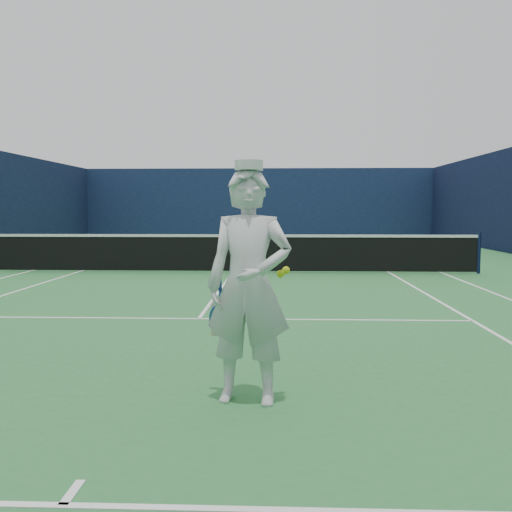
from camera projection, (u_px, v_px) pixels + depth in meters
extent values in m
plane|color=#2A7035|center=(233.00, 272.00, 15.05)|extent=(80.00, 80.00, 0.00)
cube|color=white|center=(253.00, 244.00, 26.88)|extent=(11.03, 0.06, 0.01)
cube|color=white|center=(63.00, 506.00, 3.21)|extent=(11.03, 0.06, 0.01)
cube|color=white|center=(29.00, 271.00, 15.27)|extent=(0.06, 23.83, 0.01)
cube|color=white|center=(443.00, 273.00, 14.83)|extent=(0.06, 23.83, 0.01)
cube|color=white|center=(79.00, 272.00, 15.21)|extent=(0.06, 23.77, 0.01)
cube|color=white|center=(390.00, 273.00, 14.88)|extent=(0.06, 23.77, 0.01)
cube|color=white|center=(247.00, 253.00, 21.42)|extent=(8.23, 0.06, 0.01)
cube|color=white|center=(199.00, 319.00, 8.67)|extent=(8.23, 0.06, 0.01)
cube|color=white|center=(233.00, 272.00, 15.05)|extent=(0.06, 12.80, 0.01)
cube|color=white|center=(253.00, 245.00, 26.73)|extent=(0.06, 0.30, 0.01)
cube|color=white|center=(72.00, 492.00, 3.36)|extent=(0.06, 0.30, 0.01)
cube|color=#101C3C|center=(258.00, 203.00, 32.81)|extent=(20.12, 0.12, 4.00)
cylinder|color=#141E4C|center=(479.00, 253.00, 14.75)|extent=(0.09, 0.09, 1.07)
cube|color=black|center=(233.00, 254.00, 15.01)|extent=(12.79, 0.02, 0.92)
cube|color=white|center=(233.00, 236.00, 14.97)|extent=(12.79, 0.04, 0.07)
cube|color=white|center=(233.00, 255.00, 15.01)|extent=(0.05, 0.03, 0.94)
imported|color=silver|center=(249.00, 286.00, 4.89)|extent=(0.80, 0.58, 2.02)
cylinder|color=white|center=(249.00, 165.00, 4.81)|extent=(0.24, 0.24, 0.08)
cube|color=white|center=(252.00, 170.00, 4.94)|extent=(0.19, 0.12, 0.02)
cylinder|color=navy|center=(219.00, 280.00, 5.02)|extent=(0.05, 0.09, 0.22)
cube|color=#1B5097|center=(220.00, 299.00, 5.09)|extent=(0.02, 0.02, 0.14)
torus|color=#1B5097|center=(223.00, 320.00, 5.16)|extent=(0.30, 0.14, 0.29)
cube|color=beige|center=(223.00, 320.00, 5.16)|extent=(0.22, 0.03, 0.30)
sphere|color=#CCDA18|center=(281.00, 274.00, 4.94)|extent=(0.07, 0.07, 0.07)
sphere|color=#CCDA18|center=(286.00, 270.00, 4.95)|extent=(0.07, 0.07, 0.07)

